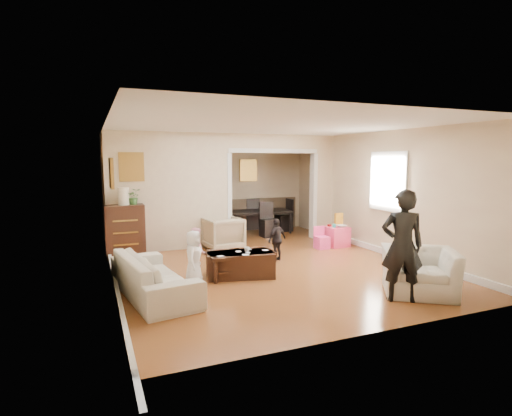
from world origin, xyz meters
name	(u,v)px	position (x,y,z in m)	size (l,w,h in m)	color
floor	(260,262)	(0.00, 0.00, 0.00)	(7.00, 7.00, 0.00)	#A15529
partition_left	(171,192)	(-1.38, 1.80, 1.30)	(2.75, 0.18, 2.60)	beige
partition_right	(321,187)	(2.48, 1.80, 1.30)	(0.55, 0.18, 2.60)	beige
partition_header	(273,142)	(1.10, 1.80, 2.42)	(2.22, 0.18, 0.35)	beige
window_pane	(388,181)	(2.73, -0.40, 1.55)	(0.03, 0.95, 1.10)	white
framed_art_partition	(132,167)	(-2.20, 1.70, 1.85)	(0.45, 0.03, 0.55)	brown
framed_art_sofa_wall	(111,173)	(-2.71, -0.60, 1.80)	(0.03, 0.55, 0.40)	brown
framed_art_alcove	(248,170)	(1.10, 3.44, 1.70)	(0.45, 0.03, 0.55)	brown
sofa	(154,275)	(-2.21, -1.18, 0.30)	(2.06, 0.81, 0.60)	beige
armchair_back	(223,234)	(-0.32, 1.36, 0.36)	(0.77, 0.79, 0.72)	tan
armchair_front	(419,271)	(1.50, -2.60, 0.34)	(1.04, 0.91, 0.67)	beige
dresser	(125,231)	(-2.40, 1.50, 0.54)	(0.78, 0.44, 1.08)	#351A10
table_lamp	(124,196)	(-2.40, 1.50, 1.26)	(0.22, 0.22, 0.36)	#F3E9C6
potted_plant	(134,197)	(-2.20, 1.50, 1.24)	(0.30, 0.26, 0.33)	#39662D
coffee_table	(240,264)	(-0.69, -0.76, 0.21)	(1.14, 0.57, 0.43)	#331810
coffee_cup	(247,250)	(-0.59, -0.81, 0.47)	(0.10, 0.10, 0.09)	beige
play_table	(336,236)	(2.21, 0.68, 0.23)	(0.47, 0.47, 0.46)	#E63C6C
cereal_box	(339,219)	(2.33, 0.78, 0.61)	(0.20, 0.07, 0.30)	yellow
cyan_cup	(334,226)	(2.11, 0.63, 0.50)	(0.08, 0.08, 0.08)	#26BEB2
toy_block	(329,225)	(2.09, 0.80, 0.48)	(0.08, 0.06, 0.05)	#B31816
play_bowl	(341,226)	(2.26, 0.56, 0.48)	(0.23, 0.23, 0.06)	silver
dining_table	(259,222)	(1.24, 2.98, 0.30)	(1.73, 0.96, 0.61)	black
adult_person	(402,246)	(1.00, -2.76, 0.80)	(0.58, 0.38, 1.60)	black
child_kneel_a	(194,258)	(-1.54, -0.91, 0.44)	(0.43, 0.28, 0.88)	white
child_kneel_b	(196,252)	(-1.39, -0.46, 0.43)	(0.41, 0.32, 0.85)	pink
child_toddler	(277,240)	(0.36, -0.01, 0.42)	(0.50, 0.21, 0.85)	black
craft_papers	(244,253)	(-0.65, -0.82, 0.43)	(0.96, 0.45, 0.00)	white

